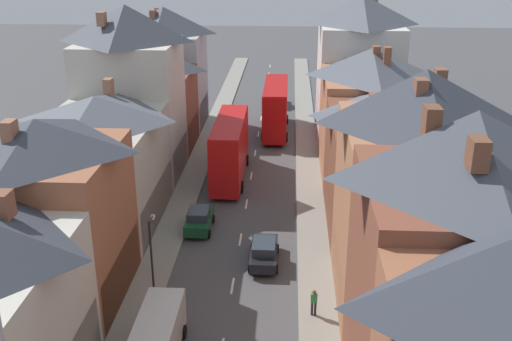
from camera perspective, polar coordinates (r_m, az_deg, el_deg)
pavement_left at (r=55.68m, az=-5.57°, el=0.45°), size 2.20×104.00×0.14m
pavement_right at (r=55.08m, az=4.98°, el=0.23°), size 2.20×104.00×0.14m
centre_line_dashes at (r=53.31m, az=-0.45°, el=-0.50°), size 0.14×97.80×0.01m
terrace_row_left at (r=40.09m, az=-16.52°, el=-0.01°), size 8.00×66.05×14.81m
terrace_row_right at (r=35.53m, az=14.30°, el=-1.56°), size 8.00×64.56×14.61m
double_decker_bus_lead at (r=51.81m, az=-2.51°, el=2.13°), size 2.74×10.80×5.30m
double_decker_bus_mid_street at (r=64.37m, az=1.87°, el=6.03°), size 2.74×10.80×5.30m
car_near_blue at (r=39.24m, az=0.77°, el=-7.75°), size 1.90×4.22×1.62m
car_parked_left_a at (r=75.63m, az=2.08°, el=6.84°), size 1.90×4.39×1.67m
car_parked_right_a at (r=43.56m, az=-5.45°, el=-4.67°), size 1.90×3.87×1.69m
delivery_van at (r=31.51m, az=-9.30°, el=-15.12°), size 2.20×5.20×2.41m
pedestrian_mid_left at (r=34.18m, az=5.54°, el=-12.29°), size 0.36×0.22×1.61m
street_lamp at (r=34.29m, az=-9.87°, el=-8.08°), size 0.20×1.12×5.50m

